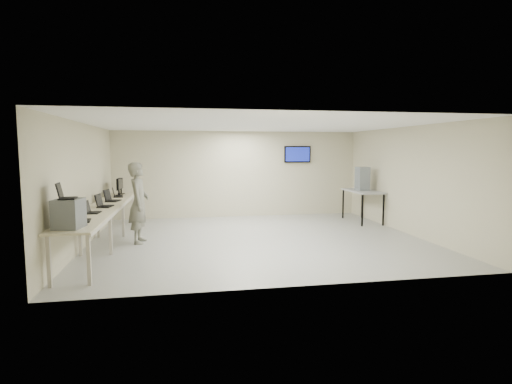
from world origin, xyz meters
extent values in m
cube|color=#9B9B9B|center=(0.00, 0.00, 0.00)|extent=(8.00, 7.00, 0.01)
cube|color=white|center=(0.00, 0.00, 2.80)|extent=(8.00, 7.00, 0.01)
cube|color=beige|center=(0.00, 3.50, 1.40)|extent=(8.00, 0.01, 2.80)
cube|color=beige|center=(0.00, -3.50, 1.40)|extent=(8.00, 0.01, 2.80)
cube|color=beige|center=(-4.00, 0.00, 1.40)|extent=(0.01, 7.00, 2.80)
cube|color=beige|center=(4.00, 0.00, 1.40)|extent=(0.01, 7.00, 2.80)
cube|color=black|center=(2.00, 3.48, 2.05)|extent=(0.15, 0.04, 0.15)
cube|color=black|center=(2.00, 3.44, 2.05)|extent=(0.90, 0.06, 0.55)
cube|color=navy|center=(2.00, 3.40, 2.05)|extent=(0.82, 0.01, 0.47)
cube|color=beige|center=(-3.60, 0.00, 0.88)|extent=(0.75, 6.00, 0.04)
cube|color=#BAB2A4|center=(-3.23, 0.00, 0.85)|extent=(0.02, 6.00, 0.06)
cube|color=#BAB2A4|center=(-3.90, -2.85, 0.43)|extent=(0.06, 0.06, 0.86)
cube|color=#BAB2A4|center=(-3.30, -2.85, 0.43)|extent=(0.06, 0.06, 0.86)
cube|color=#BAB2A4|center=(-3.90, -0.90, 0.43)|extent=(0.06, 0.06, 0.86)
cube|color=#BAB2A4|center=(-3.30, -0.90, 0.43)|extent=(0.06, 0.06, 0.86)
cube|color=#BAB2A4|center=(-3.90, 0.90, 0.43)|extent=(0.06, 0.06, 0.86)
cube|color=#BAB2A4|center=(-3.30, 0.90, 0.43)|extent=(0.06, 0.06, 0.86)
cube|color=#BAB2A4|center=(-3.90, 2.85, 0.43)|extent=(0.06, 0.06, 0.86)
cube|color=#BAB2A4|center=(-3.30, 2.85, 0.43)|extent=(0.06, 0.06, 0.86)
cube|color=#585E64|center=(-3.65, -2.55, 1.14)|extent=(0.47, 0.52, 0.49)
cube|color=black|center=(-3.65, -2.55, 1.40)|extent=(0.28, 0.37, 0.02)
cube|color=black|center=(-3.78, -2.55, 1.53)|extent=(0.09, 0.33, 0.25)
cube|color=black|center=(-3.76, -2.55, 1.53)|extent=(0.07, 0.29, 0.21)
cube|color=black|center=(-3.60, -1.93, 0.91)|extent=(0.33, 0.42, 0.02)
cube|color=black|center=(-3.74, -1.93, 1.06)|extent=(0.12, 0.37, 0.28)
cube|color=black|center=(-3.72, -1.93, 1.06)|extent=(0.10, 0.33, 0.23)
cube|color=black|center=(-3.60, -0.96, 0.91)|extent=(0.27, 0.35, 0.02)
cube|color=black|center=(-3.72, -0.96, 1.04)|extent=(0.09, 0.32, 0.24)
cube|color=black|center=(-3.71, -0.96, 1.04)|extent=(0.07, 0.28, 0.20)
cube|color=black|center=(-3.54, -0.05, 0.91)|extent=(0.33, 0.42, 0.02)
cube|color=black|center=(-3.68, -0.05, 1.06)|extent=(0.13, 0.37, 0.27)
cube|color=black|center=(-3.66, -0.05, 1.06)|extent=(0.10, 0.32, 0.23)
cube|color=black|center=(-3.53, 0.97, 0.91)|extent=(0.36, 0.44, 0.02)
cube|color=black|center=(-3.67, 0.97, 1.07)|extent=(0.15, 0.38, 0.28)
cube|color=black|center=(-3.66, 0.97, 1.07)|extent=(0.12, 0.33, 0.23)
cube|color=black|center=(-3.56, 1.91, 0.91)|extent=(0.29, 0.37, 0.02)
cube|color=black|center=(-3.68, 1.91, 1.04)|extent=(0.11, 0.32, 0.24)
cube|color=black|center=(-3.67, 1.91, 1.04)|extent=(0.09, 0.28, 0.20)
cylinder|color=black|center=(-3.60, 2.34, 0.91)|extent=(0.22, 0.22, 0.02)
cube|color=black|center=(-3.60, 2.34, 1.00)|extent=(0.04, 0.03, 0.18)
cube|color=black|center=(-3.60, 2.34, 1.22)|extent=(0.05, 0.49, 0.33)
cube|color=black|center=(-3.57, 2.34, 1.22)|extent=(0.00, 0.45, 0.28)
cylinder|color=black|center=(-3.60, 2.75, 0.91)|extent=(0.21, 0.21, 0.02)
cube|color=black|center=(-3.60, 2.75, 1.00)|extent=(0.04, 0.03, 0.17)
cube|color=black|center=(-3.60, 2.75, 1.21)|extent=(0.05, 0.47, 0.31)
cube|color=black|center=(-3.57, 2.75, 1.21)|extent=(0.00, 0.43, 0.27)
imported|color=#585A4B|center=(-2.82, 0.13, 0.95)|extent=(0.50, 0.72, 1.91)
cube|color=#989898|center=(3.60, 1.80, 0.95)|extent=(0.75, 1.61, 0.04)
cube|color=black|center=(3.27, 1.10, 0.46)|extent=(0.04, 0.04, 0.92)
cube|color=black|center=(3.27, 2.51, 0.46)|extent=(0.04, 0.04, 0.92)
cube|color=black|center=(3.93, 1.10, 0.46)|extent=(0.04, 0.04, 0.92)
cube|color=black|center=(3.93, 2.51, 0.46)|extent=(0.04, 0.04, 0.92)
cube|color=gray|center=(3.58, 1.80, 1.06)|extent=(0.34, 0.38, 0.18)
cube|color=gray|center=(3.58, 1.80, 1.24)|extent=(0.34, 0.38, 0.18)
cube|color=gray|center=(3.58, 1.80, 1.41)|extent=(0.34, 0.38, 0.18)
cube|color=gray|center=(3.58, 1.80, 1.59)|extent=(0.34, 0.38, 0.18)
camera|label=1|loc=(-1.76, -9.52, 2.19)|focal=28.00mm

